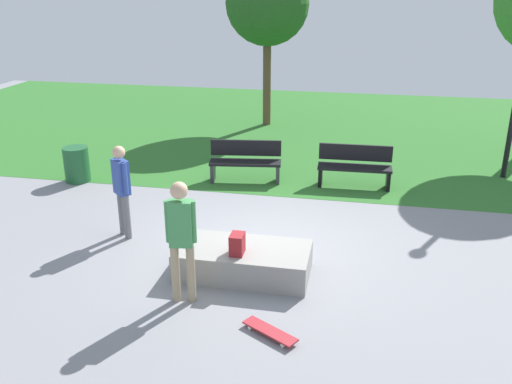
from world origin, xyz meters
TOP-DOWN VIEW (x-y plane):
  - ground_plane at (0.00, 0.00)m, footprint 28.00×28.00m
  - grass_lawn at (0.00, 8.16)m, footprint 26.60×11.67m
  - concrete_ledge at (-0.09, -1.01)m, footprint 2.05×1.03m
  - backpack_on_ledge at (-0.14, -1.21)m, footprint 0.20×0.28m
  - skater_performing_trick at (-0.75, -1.93)m, footprint 0.43×0.25m
  - skater_watching at (-2.46, -0.09)m, footprint 0.37×0.36m
  - skateboard_by_ledge at (0.60, -2.52)m, footprint 0.79×0.58m
  - park_bench_near_lamppost at (-0.98, 3.19)m, footprint 1.65×0.69m
  - park_bench_by_oak at (1.46, 3.31)m, footprint 1.61×0.51m
  - tree_broad_elm at (-1.44, 8.39)m, footprint 2.46×2.46m
  - trash_bin at (-4.71, 2.40)m, footprint 0.56×0.56m

SIDE VIEW (x-z plane):
  - ground_plane at x=0.00m, z-range 0.00..0.00m
  - grass_lawn at x=0.00m, z-range 0.00..0.01m
  - skateboard_by_ledge at x=0.60m, z-range 0.02..0.10m
  - concrete_ledge at x=-0.09m, z-range 0.00..0.45m
  - trash_bin at x=-4.71m, z-range 0.00..0.79m
  - park_bench_near_lamppost at x=-0.98m, z-range 0.03..0.94m
  - park_bench_by_oak at x=1.46m, z-range 0.03..0.94m
  - backpack_on_ledge at x=-0.14m, z-range 0.45..0.77m
  - skater_watching at x=-2.46m, z-range 0.14..1.82m
  - skater_performing_trick at x=-0.75m, z-range 0.17..1.98m
  - tree_broad_elm at x=-1.44m, z-range 1.18..6.04m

